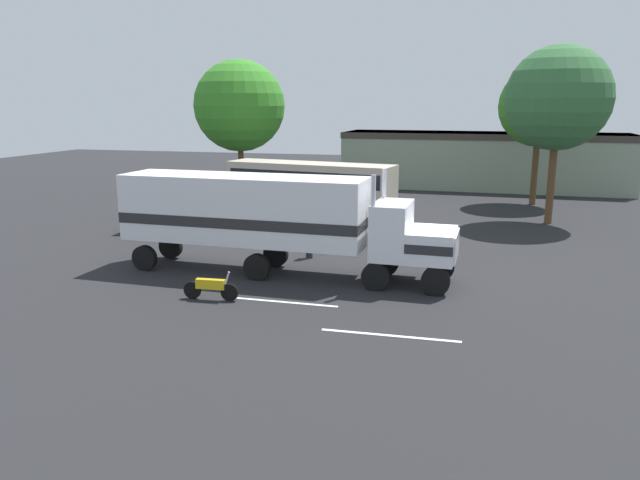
{
  "coord_description": "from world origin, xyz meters",
  "views": [
    {
      "loc": [
        1.32,
        -23.54,
        7.11
      ],
      "look_at": [
        -4.77,
        -0.02,
        1.6
      ],
      "focal_mm": 33.9,
      "sensor_mm": 36.0,
      "label": 1
    }
  ],
  "objects_px": {
    "parked_car": "(164,219)",
    "tree_right": "(540,107)",
    "motorcycle": "(211,287)",
    "parked_bus": "(310,184)",
    "tree_left": "(558,98)",
    "person_bystander": "(309,239)",
    "tree_center": "(239,106)",
    "semi_truck": "(268,215)"
  },
  "relations": [
    {
      "from": "parked_car",
      "to": "tree_right",
      "type": "bearing_deg",
      "value": 36.83
    },
    {
      "from": "parked_car",
      "to": "tree_right",
      "type": "xyz_separation_m",
      "value": [
        20.74,
        15.54,
        6.08
      ]
    },
    {
      "from": "motorcycle",
      "to": "parked_car",
      "type": "bearing_deg",
      "value": 126.2
    },
    {
      "from": "parked_car",
      "to": "motorcycle",
      "type": "relative_size",
      "value": 2.12
    },
    {
      "from": "parked_bus",
      "to": "parked_car",
      "type": "relative_size",
      "value": 2.52
    },
    {
      "from": "tree_left",
      "to": "tree_right",
      "type": "distance_m",
      "value": 7.14
    },
    {
      "from": "parked_car",
      "to": "tree_right",
      "type": "height_order",
      "value": "tree_right"
    },
    {
      "from": "tree_left",
      "to": "person_bystander",
      "type": "bearing_deg",
      "value": -135.08
    },
    {
      "from": "person_bystander",
      "to": "motorcycle",
      "type": "bearing_deg",
      "value": -105.09
    },
    {
      "from": "person_bystander",
      "to": "tree_right",
      "type": "distance_m",
      "value": 22.83
    },
    {
      "from": "tree_center",
      "to": "tree_right",
      "type": "xyz_separation_m",
      "value": [
        22.07,
        0.62,
        -0.02
      ]
    },
    {
      "from": "person_bystander",
      "to": "parked_bus",
      "type": "xyz_separation_m",
      "value": [
        -2.9,
        10.65,
        1.17
      ]
    },
    {
      "from": "person_bystander",
      "to": "tree_left",
      "type": "relative_size",
      "value": 0.16
    },
    {
      "from": "parked_bus",
      "to": "person_bystander",
      "type": "bearing_deg",
      "value": -74.79
    },
    {
      "from": "person_bystander",
      "to": "parked_bus",
      "type": "distance_m",
      "value": 11.1
    },
    {
      "from": "person_bystander",
      "to": "tree_center",
      "type": "distance_m",
      "value": 21.95
    },
    {
      "from": "semi_truck",
      "to": "tree_left",
      "type": "xyz_separation_m",
      "value": [
        12.73,
        14.66,
        4.87
      ]
    },
    {
      "from": "semi_truck",
      "to": "tree_right",
      "type": "bearing_deg",
      "value": 60.37
    },
    {
      "from": "tree_center",
      "to": "parked_bus",
      "type": "bearing_deg",
      "value": -44.32
    },
    {
      "from": "parked_bus",
      "to": "tree_right",
      "type": "relative_size",
      "value": 1.16
    },
    {
      "from": "semi_truck",
      "to": "parked_car",
      "type": "relative_size",
      "value": 3.19
    },
    {
      "from": "motorcycle",
      "to": "tree_right",
      "type": "relative_size",
      "value": 0.22
    },
    {
      "from": "motorcycle",
      "to": "tree_center",
      "type": "height_order",
      "value": "tree_center"
    },
    {
      "from": "parked_car",
      "to": "motorcycle",
      "type": "height_order",
      "value": "parked_car"
    },
    {
      "from": "motorcycle",
      "to": "semi_truck",
      "type": "bearing_deg",
      "value": 77.38
    },
    {
      "from": "parked_bus",
      "to": "tree_left",
      "type": "xyz_separation_m",
      "value": [
        14.66,
        1.08,
        5.33
      ]
    },
    {
      "from": "tree_left",
      "to": "tree_center",
      "type": "xyz_separation_m",
      "value": [
        -22.42,
        6.5,
        -0.48
      ]
    },
    {
      "from": "parked_car",
      "to": "tree_left",
      "type": "relative_size",
      "value": 0.43
    },
    {
      "from": "semi_truck",
      "to": "parked_car",
      "type": "bearing_deg",
      "value": 143.27
    },
    {
      "from": "semi_truck",
      "to": "motorcycle",
      "type": "xyz_separation_m",
      "value": [
        -0.89,
        -3.97,
        -2.04
      ]
    },
    {
      "from": "parked_car",
      "to": "tree_center",
      "type": "height_order",
      "value": "tree_center"
    },
    {
      "from": "parked_bus",
      "to": "tree_left",
      "type": "height_order",
      "value": "tree_left"
    },
    {
      "from": "motorcycle",
      "to": "tree_center",
      "type": "bearing_deg",
      "value": 109.29
    },
    {
      "from": "parked_bus",
      "to": "parked_car",
      "type": "distance_m",
      "value": 9.84
    },
    {
      "from": "person_bystander",
      "to": "parked_car",
      "type": "distance_m",
      "value": 9.9
    },
    {
      "from": "parked_bus",
      "to": "tree_right",
      "type": "height_order",
      "value": "tree_right"
    },
    {
      "from": "person_bystander",
      "to": "parked_bus",
      "type": "bearing_deg",
      "value": 105.21
    },
    {
      "from": "semi_truck",
      "to": "parked_bus",
      "type": "xyz_separation_m",
      "value": [
        -1.93,
        13.58,
        -0.46
      ]
    },
    {
      "from": "parked_car",
      "to": "tree_right",
      "type": "distance_m",
      "value": 26.62
    },
    {
      "from": "motorcycle",
      "to": "tree_left",
      "type": "distance_m",
      "value": 24.09
    },
    {
      "from": "parked_bus",
      "to": "tree_center",
      "type": "xyz_separation_m",
      "value": [
        -7.76,
        7.58,
        4.84
      ]
    },
    {
      "from": "person_bystander",
      "to": "parked_bus",
      "type": "height_order",
      "value": "parked_bus"
    }
  ]
}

